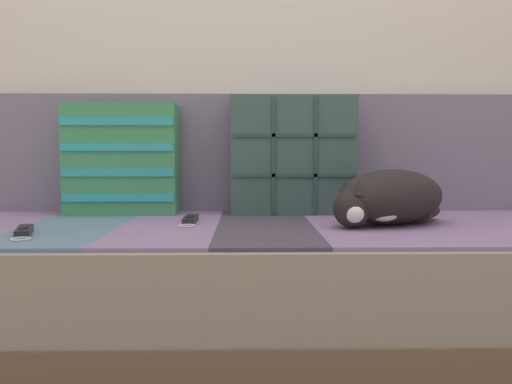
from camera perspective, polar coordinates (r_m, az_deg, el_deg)
name	(u,v)px	position (r m, az deg, el deg)	size (l,w,h in m)	color
ground_plane	(265,366)	(1.55, 1.07, -19.25)	(14.00, 14.00, 0.00)	#7A6651
couch	(264,289)	(1.58, 0.94, -11.00)	(2.10, 0.90, 0.41)	brown
sofa_backrest	(261,153)	(1.90, 0.56, 4.50)	(2.05, 0.14, 0.43)	slate
throw_pillow_quilted	(293,155)	(1.76, 4.22, 4.21)	(0.43, 0.14, 0.41)	#38514C
throw_pillow_striped	(122,159)	(1.81, -15.05, 3.61)	(0.39, 0.14, 0.38)	#3D8956
sleeping_cat	(388,198)	(1.53, 14.87, -0.72)	(0.43, 0.37, 0.17)	black
game_remote_near	(190,220)	(1.54, -7.52, -3.17)	(0.05, 0.19, 0.02)	black
game_remote_far	(24,231)	(1.44, -24.99, -4.10)	(0.10, 0.19, 0.02)	black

